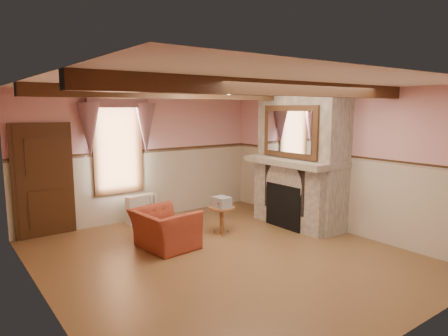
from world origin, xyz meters
TOP-DOWN VIEW (x-y plane):
  - floor at (0.00, 0.00)m, footprint 5.50×6.00m
  - ceiling at (0.00, 0.00)m, footprint 5.50×6.00m
  - wall_back at (0.00, 3.00)m, footprint 5.50×0.02m
  - wall_front at (0.00, -3.00)m, footprint 5.50×0.02m
  - wall_left at (-2.75, 0.00)m, footprint 0.02×6.00m
  - wall_right at (2.75, 0.00)m, footprint 0.02×6.00m
  - wainscot at (0.00, 0.00)m, footprint 5.50×6.00m
  - chair_rail at (0.00, 0.00)m, footprint 5.50×6.00m
  - firebox at (2.00, 0.60)m, footprint 0.20×0.95m
  - armchair at (-0.59, 0.99)m, footprint 1.03×1.15m
  - side_table at (0.68, 1.02)m, footprint 0.57×0.57m
  - book_stack at (0.65, 0.99)m, footprint 0.28×0.33m
  - radiator at (-0.23, 2.70)m, footprint 0.72×0.31m
  - bowl at (2.24, 0.64)m, footprint 0.31×0.31m
  - mantel_clock at (2.24, 1.40)m, footprint 0.14×0.24m
  - oil_lamp at (2.24, 1.14)m, footprint 0.11×0.11m
  - candle_red at (2.24, 0.08)m, footprint 0.06×0.06m
  - jar_yellow at (2.24, 0.19)m, footprint 0.06×0.06m
  - fireplace at (2.42, 0.60)m, footprint 0.85×2.00m
  - mantel at (2.24, 0.60)m, footprint 1.05×2.05m
  - overmantel_mirror at (2.06, 0.60)m, footprint 0.06×1.44m
  - door at (-2.10, 2.94)m, footprint 1.10×0.10m
  - window at (-0.60, 2.97)m, footprint 1.06×0.08m
  - window_drapes at (-0.60, 2.88)m, footprint 1.30×0.14m
  - ceiling_beam_front at (0.00, -1.20)m, footprint 5.50×0.18m
  - ceiling_beam_back at (0.00, 1.20)m, footprint 5.50×0.18m

SIDE VIEW (x-z plane):
  - floor at x=0.00m, z-range -0.01..0.01m
  - side_table at x=0.68m, z-range 0.00..0.55m
  - radiator at x=-0.23m, z-range 0.00..0.60m
  - armchair at x=-0.59m, z-range 0.00..0.69m
  - firebox at x=2.00m, z-range 0.00..0.90m
  - book_stack at x=0.65m, z-range 0.55..0.75m
  - wainscot at x=0.00m, z-range 0.00..1.50m
  - door at x=-2.10m, z-range 0.00..2.10m
  - mantel at x=2.24m, z-range 1.30..1.42m
  - wall_back at x=0.00m, z-range 0.00..2.80m
  - wall_front at x=0.00m, z-range 0.00..2.80m
  - wall_left at x=-2.75m, z-range 0.00..2.80m
  - wall_right at x=2.75m, z-range 0.00..2.80m
  - fireplace at x=2.42m, z-range 0.00..2.80m
  - bowl at x=2.24m, z-range 1.42..1.50m
  - jar_yellow at x=2.24m, z-range 1.42..1.54m
  - chair_rail at x=0.00m, z-range 1.46..1.54m
  - candle_red at x=2.24m, z-range 1.42..1.58m
  - mantel_clock at x=2.24m, z-range 1.42..1.62m
  - oil_lamp at x=2.24m, z-range 1.42..1.70m
  - window at x=-0.60m, z-range 0.64..2.66m
  - overmantel_mirror at x=2.06m, z-range 1.45..2.49m
  - window_drapes at x=-0.60m, z-range 1.55..2.95m
  - ceiling_beam_front at x=0.00m, z-range 2.60..2.80m
  - ceiling_beam_back at x=0.00m, z-range 2.60..2.80m
  - ceiling at x=0.00m, z-range 2.79..2.80m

